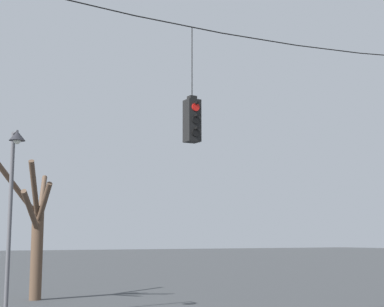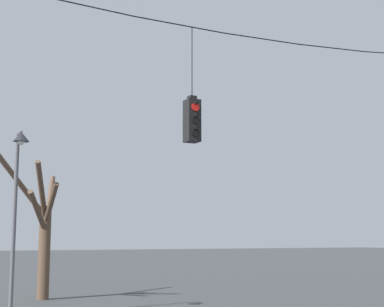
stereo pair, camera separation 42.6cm
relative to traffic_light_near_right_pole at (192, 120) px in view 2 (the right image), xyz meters
name	(u,v)px [view 2 (the right image)]	position (x,y,z in m)	size (l,w,h in m)	color
span_wire	(179,19)	(-0.35, 0.00, 2.53)	(17.15, 0.03, 0.51)	black
traffic_light_near_right_pole	(192,120)	(0.00, 0.00, 0.00)	(0.34, 0.58, 2.92)	black
street_lamp	(17,182)	(-3.21, 4.66, -1.29)	(0.46, 0.79, 5.27)	#515156
bare_tree	(42,229)	(-1.36, 9.31, -2.52)	(3.05, 3.36, 5.49)	brown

